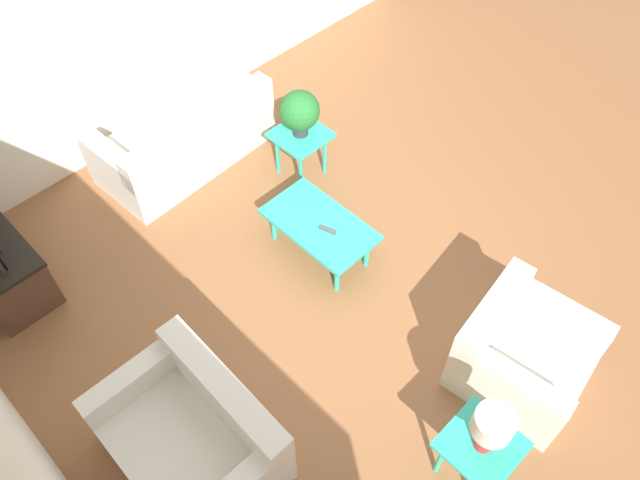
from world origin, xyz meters
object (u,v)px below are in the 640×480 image
at_px(coffee_table, 320,226).
at_px(table_lamp, 492,427).
at_px(side_table_lamp, 480,448).
at_px(armchair, 520,354).
at_px(potted_plant, 300,111).
at_px(side_table_plant, 301,140).
at_px(loveseat, 195,438).
at_px(sofa, 186,139).

xyz_separation_m(coffee_table, table_lamp, (-2.24, 0.67, 0.47)).
height_order(coffee_table, side_table_lamp, side_table_lamp).
xyz_separation_m(armchair, table_lamp, (-0.24, 0.90, 0.53)).
height_order(side_table_lamp, potted_plant, potted_plant).
bearing_deg(table_lamp, potted_plant, -22.19).
height_order(side_table_plant, potted_plant, potted_plant).
bearing_deg(coffee_table, loveseat, 110.09).
height_order(side_table_plant, side_table_lamp, same).
bearing_deg(armchair, potted_plant, 75.48).
height_order(sofa, table_lamp, table_lamp).
relative_size(coffee_table, potted_plant, 2.11).
bearing_deg(side_table_lamp, side_table_plant, -22.19).
relative_size(side_table_lamp, table_lamp, 1.22).
bearing_deg(table_lamp, loveseat, 41.31).
height_order(side_table_lamp, table_lamp, table_lamp).
height_order(loveseat, side_table_plant, loveseat).
bearing_deg(potted_plant, coffee_table, 145.40).
height_order(loveseat, table_lamp, table_lamp).
xyz_separation_m(side_table_lamp, table_lamp, (0.00, 0.00, 0.38)).
distance_m(side_table_plant, side_table_lamp, 3.36).
height_order(side_table_plant, table_lamp, table_lamp).
xyz_separation_m(sofa, armchair, (-3.86, -0.34, 0.02)).
distance_m(armchair, coffee_table, 2.02).
distance_m(coffee_table, table_lamp, 2.38).
height_order(loveseat, coffee_table, loveseat).
bearing_deg(potted_plant, table_lamp, 157.81).
distance_m(sofa, loveseat, 3.20).
bearing_deg(coffee_table, side_table_lamp, 163.42).
bearing_deg(sofa, loveseat, 51.08).
distance_m(sofa, side_table_plant, 1.22).
distance_m(side_table_lamp, table_lamp, 0.38).
height_order(armchair, coffee_table, armchair).
bearing_deg(table_lamp, side_table_plant, -22.19).
relative_size(sofa, armchair, 1.80).
bearing_deg(loveseat, armchair, 61.57).
xyz_separation_m(side_table_plant, potted_plant, (-0.00, 0.00, 0.37)).
bearing_deg(table_lamp, side_table_lamp, -165.96).
distance_m(sofa, table_lamp, 4.17).
distance_m(armchair, side_table_plant, 2.91).
xyz_separation_m(armchair, coffee_table, (2.00, 0.23, 0.06)).
relative_size(loveseat, coffee_table, 1.27).
height_order(coffee_table, table_lamp, table_lamp).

